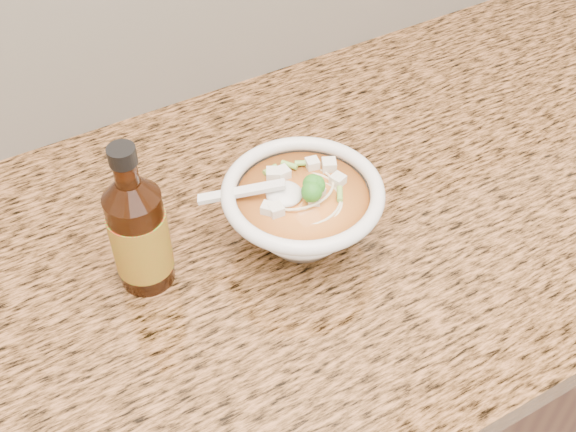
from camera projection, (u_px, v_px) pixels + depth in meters
cabinet at (245, 432)px, 1.23m from camera, size 4.00×0.65×0.86m
counter_slab at (230, 260)px, 0.90m from camera, size 4.00×0.68×0.04m
soup_bowl at (302, 212)px, 0.87m from camera, size 0.21×0.19×0.11m
hot_sauce_bottle at (139, 233)px, 0.80m from camera, size 0.08×0.08×0.20m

